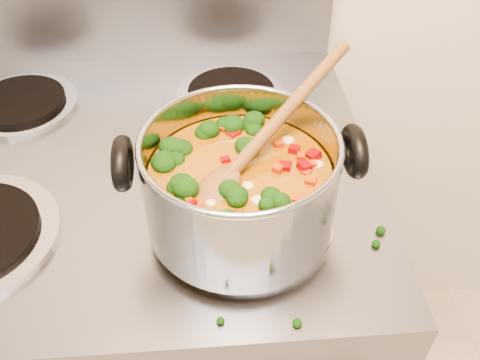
% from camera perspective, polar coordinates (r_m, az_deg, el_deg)
% --- Properties ---
extents(electric_range, '(0.78, 0.71, 1.08)m').
position_cam_1_polar(electric_range, '(1.20, -9.35, -14.29)').
color(electric_range, gray).
rests_on(electric_range, ground).
extents(stockpot, '(0.30, 0.25, 0.15)m').
position_cam_1_polar(stockpot, '(0.68, 0.03, -0.57)').
color(stockpot, '#A0A0A7').
rests_on(stockpot, electric_range).
extents(wooden_spoon, '(0.24, 0.24, 0.11)m').
position_cam_1_polar(wooden_spoon, '(0.66, 1.30, 3.28)').
color(wooden_spoon, brown).
rests_on(wooden_spoon, stockpot).
extents(cooktop_crumbs, '(0.06, 0.24, 0.01)m').
position_cam_1_polar(cooktop_crumbs, '(0.67, -9.85, -12.25)').
color(cooktop_crumbs, black).
rests_on(cooktop_crumbs, electric_range).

